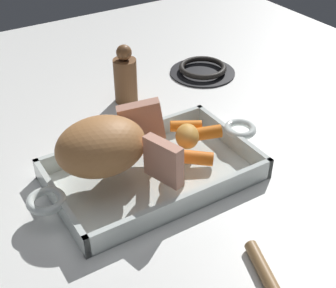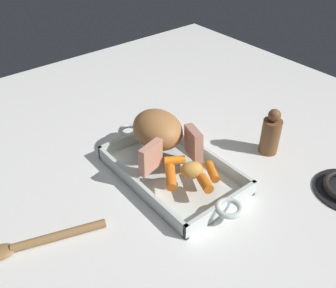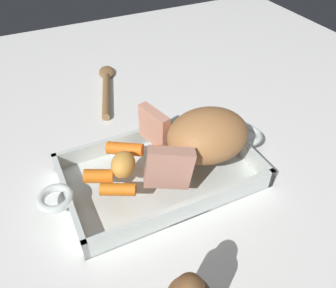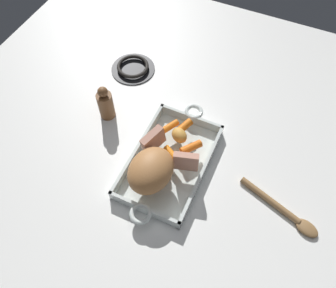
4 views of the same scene
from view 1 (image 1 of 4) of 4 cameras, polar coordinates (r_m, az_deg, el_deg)
name	(u,v)px [view 1 (image 1 of 4)]	position (r m, az deg, el deg)	size (l,w,h in m)	color
ground_plane	(153,178)	(0.81, -1.80, -4.13)	(1.62, 1.62, 0.00)	white
roasting_dish	(153,172)	(0.80, -1.81, -3.44)	(0.43, 0.22, 0.04)	silver
pork_roast	(101,146)	(0.74, -8.19, -0.26)	(0.15, 0.12, 0.09)	#AD7241
roast_slice_outer	(141,122)	(0.80, -3.28, 2.66)	(0.02, 0.07, 0.07)	tan
roast_slice_thick	(163,161)	(0.72, -0.57, -2.10)	(0.02, 0.07, 0.07)	tan
baby_carrot_southwest	(193,157)	(0.76, 3.05, -1.65)	(0.02, 0.02, 0.07)	orange
baby_carrot_center_right	(186,126)	(0.84, 2.20, 2.22)	(0.02, 0.02, 0.06)	orange
baby_carrot_northeast	(208,132)	(0.83, 4.86, 1.42)	(0.02, 0.02, 0.05)	orange
baby_carrot_southeast	(158,153)	(0.78, -1.28, -1.11)	(0.02, 0.02, 0.05)	orange
potato_corner	(188,137)	(0.80, 2.44, 0.88)	(0.05, 0.04, 0.04)	gold
stove_burner_rear	(203,70)	(1.14, 4.25, 9.04)	(0.16, 0.16, 0.02)	black
pepper_mill	(125,77)	(1.00, -5.24, 8.13)	(0.05, 0.05, 0.13)	brown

